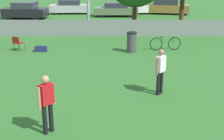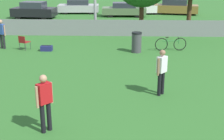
{
  "view_description": "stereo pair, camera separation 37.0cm",
  "coord_description": "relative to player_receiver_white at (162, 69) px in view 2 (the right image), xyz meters",
  "views": [
    {
      "loc": [
        -0.02,
        -2.89,
        4.34
      ],
      "look_at": [
        -0.04,
        7.26,
        1.05
      ],
      "focal_mm": 50.0,
      "sensor_mm": 36.0,
      "label": 1
    },
    {
      "loc": [
        0.35,
        -2.88,
        4.34
      ],
      "look_at": [
        -0.04,
        7.26,
        1.05
      ],
      "focal_mm": 50.0,
      "sensor_mm": 36.0,
      "label": 2
    }
  ],
  "objects": [
    {
      "name": "parked_car_white",
      "position": [
        0.36,
        21.44,
        -0.27
      ],
      "size": [
        4.55,
        2.58,
        1.44
      ],
      "rotation": [
        0.0,
        0.0,
        0.18
      ],
      "color": "black",
      "rests_on": "ground_plane"
    },
    {
      "name": "bicycle_sideline",
      "position": [
        1.26,
        6.47,
        -0.59
      ],
      "size": [
        1.76,
        0.44,
        0.77
      ],
      "rotation": [
        0.0,
        0.0,
        0.12
      ],
      "color": "black",
      "rests_on": "ground_plane"
    },
    {
      "name": "player_thrower_red",
      "position": [
        -3.49,
        -2.82,
        0.0
      ],
      "size": [
        0.42,
        0.43,
        1.68
      ],
      "rotation": [
        0.0,
        0.0,
        0.84
      ],
      "color": "black",
      "rests_on": "ground_plane"
    },
    {
      "name": "fence_backline",
      "position": [
        -1.7,
        10.33,
        -0.41
      ],
      "size": [
        19.82,
        0.07,
        1.21
      ],
      "color": "gray",
      "rests_on": "ground_plane"
    },
    {
      "name": "parked_car_tan",
      "position": [
        3.7,
        21.34,
        -0.25
      ],
      "size": [
        4.83,
        2.59,
        1.49
      ],
      "rotation": [
        0.0,
        0.0,
        -0.2
      ],
      "color": "black",
      "rests_on": "ground_plane"
    },
    {
      "name": "player_receiver_white",
      "position": [
        0.0,
        0.0,
        0.0
      ],
      "size": [
        0.41,
        0.43,
        1.68
      ],
      "rotation": [
        0.0,
        0.0,
        0.87
      ],
      "color": "black",
      "rests_on": "ground_plane"
    },
    {
      "name": "trash_bin",
      "position": [
        -0.66,
        6.03,
        -0.41
      ],
      "size": [
        0.55,
        0.55,
        1.11
      ],
      "color": "#3F3F44",
      "rests_on": "ground_plane"
    },
    {
      "name": "parked_car_olive",
      "position": [
        -1.35,
        19.57,
        -0.31
      ],
      "size": [
        4.16,
        1.71,
        1.32
      ],
      "rotation": [
        0.0,
        0.0,
        0.01
      ],
      "color": "black",
      "rests_on": "ground_plane"
    },
    {
      "name": "parked_car_dark",
      "position": [
        -9.68,
        18.2,
        -0.25
      ],
      "size": [
        4.1,
        2.18,
        1.5
      ],
      "rotation": [
        0.0,
        0.0,
        -0.11
      ],
      "color": "black",
      "rests_on": "ground_plane"
    },
    {
      "name": "spectator_in_blue",
      "position": [
        -8.25,
        6.58,
        -0.02
      ],
      "size": [
        0.49,
        0.34,
        1.65
      ],
      "rotation": [
        0.0,
        0.0,
        2.76
      ],
      "color": "black",
      "rests_on": "ground_plane"
    },
    {
      "name": "parked_car_silver",
      "position": [
        -6.02,
        21.64,
        -0.29
      ],
      "size": [
        4.16,
        2.03,
        1.41
      ],
      "rotation": [
        0.0,
        0.0,
        0.05
      ],
      "color": "black",
      "rests_on": "ground_plane"
    },
    {
      "name": "gear_bag_sideline",
      "position": [
        -5.65,
        6.16,
        -0.82
      ],
      "size": [
        0.63,
        0.35,
        0.31
      ],
      "color": "navy",
      "rests_on": "ground_plane"
    },
    {
      "name": "folding_chair_sideline",
      "position": [
        -6.95,
        6.31,
        -0.48
      ],
      "size": [
        0.62,
        0.62,
        0.81
      ],
      "rotation": [
        0.0,
        0.0,
        2.7
      ],
      "color": "#333338",
      "rests_on": "ground_plane"
    }
  ]
}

